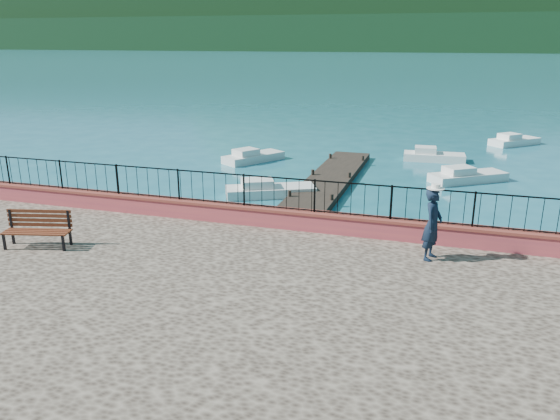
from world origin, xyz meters
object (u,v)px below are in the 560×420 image
Objects in this scene: person at (432,224)px; boat_3 at (254,154)px; boat_5 at (515,139)px; boat_2 at (468,174)px; boat_4 at (434,154)px; park_bench at (38,236)px; boat_0 at (271,187)px.

person reaches higher than boat_3.
boat_3 and boat_5 have the same top height.
boat_2 and boat_5 have the same top height.
boat_4 is 8.15m from boat_5.
park_bench is 10.52m from person.
person is 18.07m from boat_3.
boat_0 is (-7.10, 8.33, -1.74)m from person.
boat_0 is at bearing -122.02° from boat_3.
boat_2 is at bearing -148.88° from boat_5.
boat_3 is at bearing 138.61° from boat_2.
person is 0.53× the size of boat_3.
person is 25.02m from boat_5.
boat_5 is at bearing 50.25° from boat_4.
boat_4 and boat_5 have the same top height.
boat_0 is 11.71m from boat_4.
park_bench is 11.16m from boat_0.
boat_4 is (6.60, 9.67, 0.00)m from boat_0.
person is at bearing -113.29° from boat_3.
boat_3 is (-3.14, 6.45, 0.00)m from boat_0.
park_bench is 0.53× the size of boat_3.
boat_5 is at bearing 4.76° from person.
person is at bearing -130.78° from boat_2.
boat_5 is at bearing -24.07° from boat_3.
park_bench reaches higher than boat_0.
person is at bearing -76.05° from boat_0.
boat_5 is (14.56, 9.79, 0.00)m from boat_3.
boat_0 is 9.88m from boat_2.
boat_2 is (8.36, 5.26, 0.00)m from boat_0.
boat_4 is at bearing -169.58° from boat_5.
boat_0 is at bearing 176.70° from boat_2.
person is 0.50× the size of boat_2.
boat_2 is 4.75m from boat_4.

